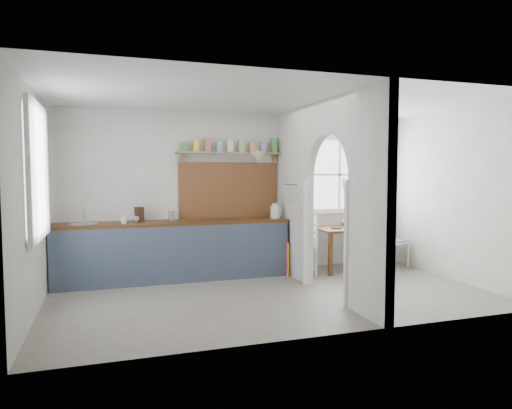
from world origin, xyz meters
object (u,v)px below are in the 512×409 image
object	(u,v)px
chair_right	(392,241)
dining_table	(350,249)
vase	(345,221)
chair_left	(303,244)
kettle	(275,211)

from	to	relation	value
chair_right	dining_table	bearing A→B (deg)	73.05
chair_right	vase	xyz separation A→B (m)	(-0.82, 0.19, 0.35)
dining_table	chair_left	world-z (taller)	chair_left
chair_right	kettle	size ratio (longest dim) A/B	3.80
vase	kettle	bearing A→B (deg)	-177.02
chair_left	vase	size ratio (longest dim) A/B	5.71
dining_table	chair_right	distance (m)	0.85
chair_left	vase	bearing A→B (deg)	122.32
dining_table	chair_right	size ratio (longest dim) A/B	1.26
kettle	vase	distance (m)	1.33
dining_table	chair_left	bearing A→B (deg)	-179.12
dining_table	chair_right	xyz separation A→B (m)	(0.85, 0.01, 0.10)
dining_table	chair_left	distance (m)	0.87
chair_left	chair_right	xyz separation A→B (m)	(1.71, 0.01, -0.03)
kettle	vase	bearing A→B (deg)	-9.89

